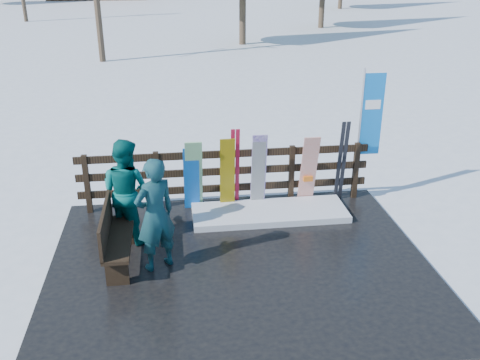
{
  "coord_description": "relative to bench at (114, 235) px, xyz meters",
  "views": [
    {
      "loc": [
        -0.94,
        -7.23,
        4.67
      ],
      "look_at": [
        0.13,
        1.0,
        1.1
      ],
      "focal_mm": 40.0,
      "sensor_mm": 36.0,
      "label": 1
    }
  ],
  "objects": [
    {
      "name": "bench",
      "position": [
        0.0,
        0.0,
        0.0
      ],
      "size": [
        0.4,
        1.5,
        0.97
      ],
      "color": "black",
      "rests_on": "deck"
    },
    {
      "name": "deck",
      "position": [
        1.95,
        -0.27,
        -0.56
      ],
      "size": [
        6.0,
        5.0,
        0.08
      ],
      "primitive_type": "cube",
      "color": "black",
      "rests_on": "ground"
    },
    {
      "name": "snowboard_0",
      "position": [
        1.3,
        1.71,
        0.15
      ],
      "size": [
        0.29,
        0.34,
        1.33
      ],
      "primitive_type": "cube",
      "rotation": [
        0.23,
        0.0,
        0.0
      ],
      "color": "blue",
      "rests_on": "deck"
    },
    {
      "name": "ski_pair_b",
      "position": [
        4.2,
        1.78,
        0.32
      ],
      "size": [
        0.17,
        0.23,
        1.67
      ],
      "color": "black",
      "rests_on": "deck"
    },
    {
      "name": "snowboard_5",
      "position": [
        3.53,
        1.71,
        0.21
      ],
      "size": [
        0.31,
        0.37,
        1.45
      ],
      "primitive_type": "cube",
      "rotation": [
        0.24,
        0.0,
        0.0
      ],
      "color": "white",
      "rests_on": "deck"
    },
    {
      "name": "person_back",
      "position": [
        0.17,
        0.84,
        0.38
      ],
      "size": [
        1.1,
        1.05,
        1.8
      ],
      "primitive_type": "imported",
      "rotation": [
        0.0,
        0.0,
        2.56
      ],
      "color": "#065955",
      "rests_on": "deck"
    },
    {
      "name": "person_front",
      "position": [
        0.67,
        -0.17,
        0.39
      ],
      "size": [
        0.79,
        0.71,
        1.82
      ],
      "primitive_type": "imported",
      "rotation": [
        0.0,
        0.0,
        3.68
      ],
      "color": "#18584E",
      "rests_on": "deck"
    },
    {
      "name": "ski_pair_a",
      "position": [
        2.12,
        1.78,
        0.29
      ],
      "size": [
        0.16,
        0.22,
        1.62
      ],
      "color": "#AF1531",
      "rests_on": "deck"
    },
    {
      "name": "snowboard_1",
      "position": [
        1.34,
        1.71,
        0.21
      ],
      "size": [
        0.31,
        0.43,
        1.46
      ],
      "primitive_type": "cube",
      "rotation": [
        0.27,
        0.0,
        0.0
      ],
      "color": "white",
      "rests_on": "deck"
    },
    {
      "name": "snowboard_4",
      "position": [
        2.56,
        1.71,
        0.22
      ],
      "size": [
        0.25,
        0.25,
        1.46
      ],
      "primitive_type": "cube",
      "rotation": [
        0.15,
        0.0,
        0.0
      ],
      "color": "black",
      "rests_on": "deck"
    },
    {
      "name": "snow_patch",
      "position": [
        2.72,
        1.33,
        -0.46
      ],
      "size": [
        2.89,
        1.0,
        0.12
      ],
      "primitive_type": "cube",
      "color": "white",
      "rests_on": "deck"
    },
    {
      "name": "rental_flag",
      "position": [
        4.74,
        1.98,
        1.09
      ],
      "size": [
        0.45,
        0.04,
        2.6
      ],
      "color": "silver",
      "rests_on": "deck"
    },
    {
      "name": "snowboard_2",
      "position": [
        1.97,
        1.71,
        0.21
      ],
      "size": [
        0.28,
        0.18,
        1.45
      ],
      "primitive_type": "cube",
      "rotation": [
        0.11,
        0.0,
        0.0
      ],
      "color": "#FFCC04",
      "rests_on": "deck"
    },
    {
      "name": "snowboard_3",
      "position": [
        2.56,
        1.71,
        0.24
      ],
      "size": [
        0.28,
        0.27,
        1.52
      ],
      "primitive_type": "cube",
      "rotation": [
        0.16,
        0.0,
        0.0
      ],
      "color": "white",
      "rests_on": "deck"
    },
    {
      "name": "fence",
      "position": [
        1.95,
        1.93,
        0.14
      ],
      "size": [
        5.6,
        0.1,
        1.15
      ],
      "color": "black",
      "rests_on": "deck"
    },
    {
      "name": "ground",
      "position": [
        1.95,
        -0.27,
        -0.6
      ],
      "size": [
        700.0,
        700.0,
        0.0
      ],
      "primitive_type": "plane",
      "color": "white",
      "rests_on": "ground"
    }
  ]
}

